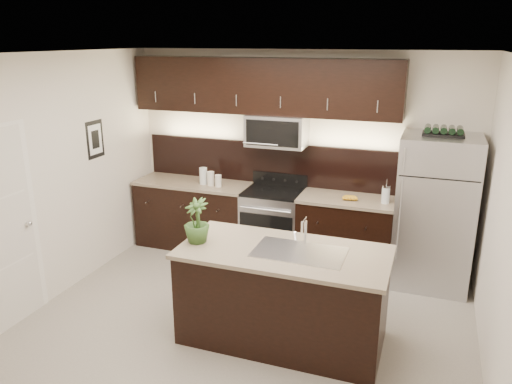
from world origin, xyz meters
TOP-DOWN VIEW (x-y plane):
  - ground at (0.00, 0.00)m, footprint 4.50×4.50m
  - room_walls at (-0.11, -0.04)m, footprint 4.52×4.02m
  - counter_run at (-0.46, 1.69)m, footprint 3.51×0.65m
  - upper_fixtures at (-0.43, 1.84)m, footprint 3.49×0.40m
  - island at (0.43, -0.10)m, footprint 1.96×0.96m
  - sink_faucet at (0.58, -0.09)m, footprint 0.84×0.50m
  - refrigerator at (1.74, 1.63)m, footprint 0.87×0.78m
  - wine_rack at (1.74, 1.63)m, footprint 0.44×0.27m
  - plant at (-0.42, -0.20)m, footprint 0.30×0.30m
  - canisters at (-1.14, 1.62)m, footprint 0.33×0.14m
  - french_press at (1.17, 1.64)m, footprint 0.10×0.10m
  - bananas at (0.70, 1.61)m, footprint 0.21×0.18m

SIDE VIEW (x-z plane):
  - ground at x=0.00m, z-range 0.00..0.00m
  - counter_run at x=-0.46m, z-range 0.00..0.94m
  - island at x=0.43m, z-range 0.00..0.94m
  - refrigerator at x=1.74m, z-range 0.00..1.80m
  - sink_faucet at x=0.58m, z-range 0.81..1.10m
  - bananas at x=0.70m, z-range 0.94..1.00m
  - canisters at x=-1.14m, z-range 0.93..1.15m
  - french_press at x=1.17m, z-range 0.90..1.19m
  - plant at x=-0.42m, z-range 0.94..1.38m
  - room_walls at x=-0.11m, z-range 0.34..3.05m
  - wine_rack at x=1.74m, z-range 1.79..1.90m
  - upper_fixtures at x=-0.43m, z-range 1.31..2.97m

